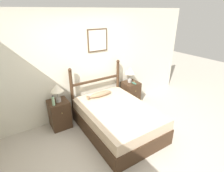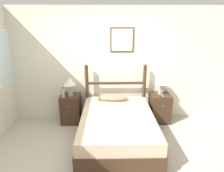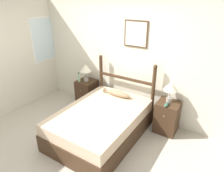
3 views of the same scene
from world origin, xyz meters
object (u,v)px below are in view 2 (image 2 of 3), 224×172
object	(u,v)px
table_lamp_right	(161,81)
model_boat	(163,96)
table_lamp_left	(70,82)
bottle	(63,93)
nightstand_right	(160,108)
nightstand_left	(71,109)
fish_pillow	(114,98)
bed	(117,128)

from	to	relation	value
table_lamp_right	model_boat	size ratio (longest dim) A/B	2.15
table_lamp_right	model_boat	world-z (taller)	table_lamp_right
table_lamp_left	bottle	world-z (taller)	table_lamp_left
nightstand_right	table_lamp_right	distance (m)	0.64
table_lamp_right	model_boat	distance (m)	0.34
table_lamp_right	nightstand_left	bearing A→B (deg)	-178.88
table_lamp_left	bottle	distance (m)	0.26
nightstand_left	fish_pillow	xyz separation A→B (m)	(0.97, -0.15, 0.30)
bed	nightstand_left	xyz separation A→B (m)	(-1.02, 0.83, 0.04)
nightstand_left	bottle	bearing A→B (deg)	-135.67
bed	nightstand_right	distance (m)	1.32
model_boat	bottle	bearing A→B (deg)	179.46
bed	table_lamp_left	world-z (taller)	table_lamp_left
nightstand_left	model_boat	xyz separation A→B (m)	(2.04, -0.14, 0.35)
table_lamp_left	bottle	xyz separation A→B (m)	(-0.13, -0.11, -0.20)
bottle	fish_pillow	world-z (taller)	bottle
bottle	fish_pillow	size ratio (longest dim) A/B	0.36
bed	bottle	xyz separation A→B (m)	(-1.14, 0.72, 0.48)
table_lamp_left	table_lamp_right	size ratio (longest dim) A/B	1.00
bed	model_boat	size ratio (longest dim) A/B	10.09
bottle	table_lamp_right	bearing A→B (deg)	4.17
bed	fish_pillow	world-z (taller)	fish_pillow
table_lamp_right	fish_pillow	size ratio (longest dim) A/B	0.65
nightstand_left	table_lamp_left	size ratio (longest dim) A/B	1.56
nightstand_right	bottle	bearing A→B (deg)	-176.91
bed	bottle	size ratio (longest dim) A/B	8.40
bottle	model_boat	bearing A→B (deg)	-0.54
bed	table_lamp_right	world-z (taller)	table_lamp_right
nightstand_right	table_lamp_left	distance (m)	2.13
bottle	nightstand_left	bearing A→B (deg)	44.33
table_lamp_left	table_lamp_right	bearing A→B (deg)	1.44
bed	table_lamp_left	bearing A→B (deg)	140.84
nightstand_left	model_boat	bearing A→B (deg)	-3.84
table_lamp_left	model_boat	distance (m)	2.05
nightstand_right	bottle	xyz separation A→B (m)	(-2.17, -0.12, 0.43)
bed	fish_pillow	distance (m)	0.77
nightstand_right	fish_pillow	distance (m)	1.13
bottle	fish_pillow	distance (m)	1.10
nightstand_right	table_lamp_left	size ratio (longest dim) A/B	1.56
model_boat	fish_pillow	xyz separation A→B (m)	(-1.07, -0.02, -0.05)
bottle	table_lamp_left	bearing A→B (deg)	38.53
nightstand_right	bottle	world-z (taller)	bottle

